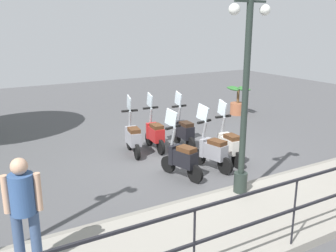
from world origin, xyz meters
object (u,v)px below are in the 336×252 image
Objects in this scene: scooter_far_0 at (184,131)px; scooter_far_2 at (133,137)px; scooter_far_1 at (155,133)px; scooter_near_2 at (182,157)px; pedestrian_distant at (23,206)px; scooter_near_0 at (228,144)px; potted_palm at (238,103)px; lamp_post_near at (245,106)px; scooter_near_1 at (212,150)px.

scooter_far_2 is at bearing 86.84° from scooter_far_0.
scooter_near_2 is at bearing 174.49° from scooter_far_1.
scooter_near_0 is at bearing 131.11° from pedestrian_distant.
scooter_far_0 is at bearing -48.57° from scooter_near_2.
scooter_far_0 is 1.00× the size of scooter_far_1.
scooter_near_0 is (-3.86, 3.57, 0.04)m from potted_palm.
lamp_post_near is 7.36m from potted_palm.
potted_palm is 5.13m from scooter_far_1.
potted_palm is at bearing 143.29° from pedestrian_distant.
scooter_near_1 is 2.00m from scooter_far_1.
potted_palm is 0.69× the size of scooter_far_1.
lamp_post_near reaches higher than pedestrian_distant.
scooter_near_2 is 2.02m from scooter_far_1.
scooter_far_2 is (0.17, 1.48, 0.00)m from scooter_far_0.
scooter_far_1 is 0.67m from scooter_far_2.
lamp_post_near is at bearing 170.64° from scooter_far_0.
scooter_near_0 is 2.10m from scooter_far_1.
lamp_post_near reaches higher than scooter_far_0.
lamp_post_near is at bearing 114.59° from pedestrian_distant.
lamp_post_near reaches higher than scooter_far_1.
scooter_far_1 is at bearing -76.80° from scooter_far_2.
potted_palm is at bearing -38.30° from scooter_near_0.
scooter_near_0 is 1.00× the size of scooter_far_2.
scooter_far_0 is (1.73, -0.30, 0.00)m from scooter_near_1.
scooter_near_0 and scooter_near_1 have the same top height.
scooter_near_0 and scooter_near_2 have the same top height.
scooter_near_1 is 1.00× the size of scooter_far_2.
potted_palm is 0.69× the size of scooter_near_2.
scooter_near_0 is at bearing -165.39° from scooter_far_0.
scooter_near_1 is (-0.16, 0.61, 0.00)m from scooter_near_0.
lamp_post_near is at bearing -173.65° from scooter_far_1.
lamp_post_near reaches higher than scooter_far_2.
lamp_post_near is 2.09m from scooter_near_2.
lamp_post_near is 4.17m from pedestrian_distant.
scooter_near_1 is at bearing 108.79° from scooter_near_0.
scooter_far_0 is (3.67, -4.81, -0.60)m from pedestrian_distant.
scooter_near_1 is 1.76m from scooter_far_0.
scooter_near_0 is at bearing -123.81° from scooter_far_2.
scooter_near_1 is at bearing -16.05° from lamp_post_near.
scooter_far_0 reaches higher than potted_palm.
potted_palm is 4.51m from scooter_far_0.
scooter_far_2 is at bearing 50.17° from scooter_near_0.
scooter_far_2 is at bearing -6.51° from scooter_near_2.
scooter_near_2 is 1.00× the size of scooter_far_1.
scooter_far_2 is at bearing 97.96° from scooter_far_1.
potted_palm is at bearing -58.56° from scooter_near_1.
lamp_post_near is at bearing -178.26° from scooter_near_2.
scooter_near_0 and scooter_far_0 have the same top height.
pedestrian_distant reaches higher than scooter_near_0.
scooter_near_0 is (1.69, -1.05, -1.41)m from lamp_post_near.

